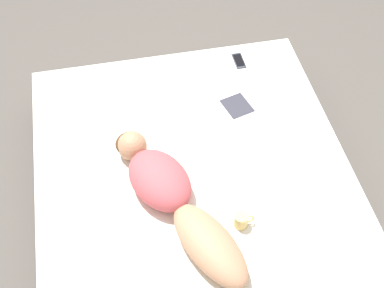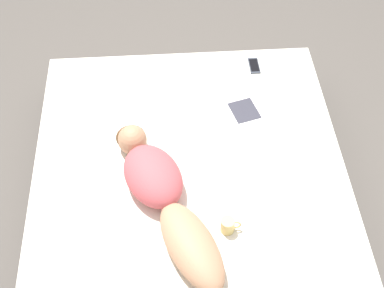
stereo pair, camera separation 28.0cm
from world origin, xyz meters
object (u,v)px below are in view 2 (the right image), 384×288
object	(u,v)px
open_magazine	(227,116)
cell_phone	(254,66)
coffee_mug	(228,225)
person	(163,195)

from	to	relation	value
open_magazine	cell_phone	bearing A→B (deg)	46.77
cell_phone	coffee_mug	bearing A→B (deg)	-104.97
open_magazine	coffee_mug	distance (m)	0.85
coffee_mug	cell_phone	world-z (taller)	coffee_mug
person	coffee_mug	size ratio (longest dim) A/B	10.47
cell_phone	person	bearing A→B (deg)	-122.04
coffee_mug	open_magazine	bearing A→B (deg)	83.96
person	cell_phone	bearing A→B (deg)	35.85
cell_phone	open_magazine	bearing A→B (deg)	-118.39
coffee_mug	cell_phone	bearing A→B (deg)	75.73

